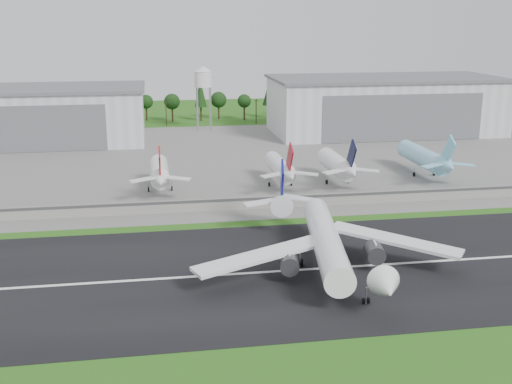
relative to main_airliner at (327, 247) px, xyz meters
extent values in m
plane|color=#255614|center=(-5.24, -9.57, -4.89)|extent=(600.00, 600.00, 0.00)
cube|color=black|center=(-5.24, 0.43, -4.84)|extent=(320.00, 60.00, 0.10)
cube|color=white|center=(-5.24, 0.43, -4.78)|extent=(220.00, 1.00, 0.02)
cube|color=slate|center=(-5.24, 110.43, -4.84)|extent=(320.00, 150.00, 0.10)
cube|color=gray|center=(-5.24, 45.43, -3.14)|extent=(240.00, 0.50, 3.50)
cube|color=#38383A|center=(-5.24, 45.13, -1.89)|extent=(240.00, 0.12, 0.70)
cube|color=silver|center=(-85.24, 155.43, 6.11)|extent=(95.00, 42.00, 22.00)
cube|color=#595B60|center=(-85.24, 155.43, 17.71)|extent=(97.00, 44.00, 1.20)
cube|color=#595B60|center=(-85.24, 134.28, 4.35)|extent=(66.50, 0.30, 18.04)
cube|color=silver|center=(69.76, 155.43, 7.11)|extent=(100.00, 45.00, 24.00)
cube|color=#595B60|center=(69.76, 155.43, 19.71)|extent=(102.00, 47.00, 1.20)
cube|color=#595B60|center=(69.76, 132.78, 5.19)|extent=(70.00, 0.30, 19.68)
cylinder|color=#99999E|center=(-13.24, 172.43, 5.11)|extent=(0.50, 0.50, 20.00)
cylinder|color=#99999E|center=(-7.24, 178.43, 5.11)|extent=(0.50, 0.50, 20.00)
cylinder|color=silver|center=(-10.24, 175.43, 18.61)|extent=(8.00, 8.00, 7.00)
cone|color=silver|center=(-10.24, 175.43, 23.31)|extent=(8.40, 8.40, 2.40)
cylinder|color=white|center=(-0.07, 0.43, 1.31)|extent=(12.60, 44.37, 5.80)
cone|color=white|center=(3.84, -24.26, 1.31)|extent=(6.67, 6.83, 5.80)
cone|color=white|center=(-4.20, 26.61, 2.51)|extent=(6.85, 9.75, 5.51)
cube|color=navy|center=(-4.13, 26.11, 7.81)|extent=(1.98, 9.50, 11.13)
cube|color=white|center=(15.06, 0.80, 0.51)|extent=(25.66, 21.23, 2.65)
cylinder|color=#333338|center=(9.86, -1.54, -1.09)|extent=(4.61, 6.03, 3.80)
cube|color=white|center=(0.81, 26.89, 2.91)|extent=(9.47, 6.94, 0.98)
cube|color=white|center=(-14.57, -3.89, 0.51)|extent=(28.25, 14.32, 2.65)
cylinder|color=#333338|center=(-8.90, -4.51, -1.09)|extent=(4.61, 6.03, 3.80)
cube|color=white|center=(-9.06, 25.33, 2.91)|extent=(9.39, 4.57, 0.98)
cube|color=#99999E|center=(0.56, -3.52, -3.19)|extent=(14.56, 31.19, 3.20)
cylinder|color=black|center=(-4.98, 2.69, -4.04)|extent=(0.63, 1.54, 1.50)
cylinder|color=white|center=(-32.80, 70.43, 0.89)|extent=(5.56, 24.00, 5.56)
cone|color=white|center=(-32.80, 54.93, 1.89)|extent=(5.29, 7.00, 5.29)
cube|color=#B4120D|center=(-32.80, 55.43, 6.69)|extent=(0.45, 8.59, 10.02)
cylinder|color=#99999E|center=(-36.30, 68.43, -3.39)|extent=(0.32, 0.32, 3.00)
cylinder|color=#99999E|center=(-29.30, 68.43, -3.39)|extent=(0.32, 0.32, 3.00)
cylinder|color=black|center=(-36.30, 68.43, -4.09)|extent=(0.40, 1.40, 1.40)
cylinder|color=silver|center=(4.17, 70.43, 0.77)|extent=(5.32, 24.00, 5.32)
cone|color=silver|center=(4.17, 54.93, 1.77)|extent=(5.06, 7.00, 5.06)
cube|color=maroon|center=(4.17, 55.43, 6.57)|extent=(0.45, 8.59, 10.02)
cylinder|color=#99999E|center=(0.67, 68.43, -3.39)|extent=(0.32, 0.32, 3.00)
cylinder|color=#99999E|center=(7.67, 68.43, -3.39)|extent=(0.32, 0.32, 3.00)
cylinder|color=black|center=(0.67, 68.43, -4.09)|extent=(0.40, 1.40, 1.40)
cylinder|color=white|center=(22.57, 70.43, 1.09)|extent=(5.97, 24.00, 5.97)
cone|color=white|center=(22.57, 54.93, 2.09)|extent=(5.68, 7.00, 5.68)
cube|color=black|center=(22.57, 55.43, 6.89)|extent=(0.45, 8.59, 10.02)
cylinder|color=#99999E|center=(19.07, 68.43, -3.39)|extent=(0.32, 0.32, 3.00)
cylinder|color=#99999E|center=(26.07, 68.43, -3.39)|extent=(0.32, 0.32, 3.00)
cylinder|color=black|center=(19.07, 68.43, -4.09)|extent=(0.40, 1.40, 1.40)
cylinder|color=#86CAE7|center=(53.70, 75.43, 1.20)|extent=(6.19, 30.00, 6.19)
cone|color=#86CAE7|center=(53.70, 56.93, 2.20)|extent=(5.88, 7.00, 5.88)
cube|color=#71CCE8|center=(53.70, 57.43, 7.00)|extent=(0.45, 8.59, 10.02)
cylinder|color=#99999E|center=(50.20, 73.43, -3.39)|extent=(0.32, 0.32, 3.00)
cylinder|color=#99999E|center=(57.20, 73.43, -3.39)|extent=(0.32, 0.32, 3.00)
cylinder|color=black|center=(50.20, 73.43, -4.09)|extent=(0.40, 1.40, 1.40)
camera|label=1|loc=(-34.77, -120.56, 45.86)|focal=45.00mm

